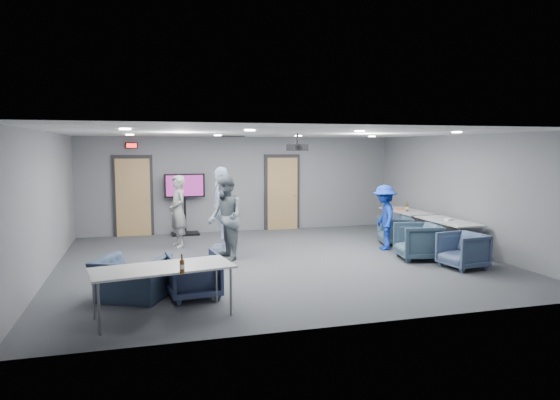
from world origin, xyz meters
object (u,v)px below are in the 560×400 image
object	(u,v)px
table_right_a	(406,212)
chair_front_b	(131,279)
bottle_front	(182,266)
person_b	(225,218)
person_c	(222,209)
person_d	(384,217)
chair_front_a	(194,275)
chair_right_c	(463,251)
table_right_b	(448,222)
table_front_left	(163,270)
chair_right_b	(418,242)
projector	(297,147)
tv_stand	(185,200)
bottle_right	(407,208)
person_a	(178,211)
chair_right_a	(395,231)

from	to	relation	value
table_right_a	chair_front_b	bearing A→B (deg)	118.12
chair_front_b	bottle_front	xyz separation A→B (m)	(0.69, -1.43, 0.49)
person_b	person_c	world-z (taller)	person_c
person_d	chair_front_a	world-z (taller)	person_d
chair_front_a	table_right_a	xyz separation A→B (m)	(6.01, 3.89, 0.32)
person_b	person_d	size ratio (longest dim) A/B	1.20
chair_right_c	table_right_b	bearing A→B (deg)	148.35
person_d	chair_right_c	distance (m)	2.23
table_front_left	bottle_front	distance (m)	0.51
chair_right_b	chair_front_a	distance (m)	5.13
chair_right_b	chair_front_a	world-z (taller)	chair_right_b
chair_front_a	projector	bearing A→B (deg)	-145.02
person_c	chair_front_b	world-z (taller)	person_c
chair_front_a	tv_stand	size ratio (longest dim) A/B	0.48
person_b	bottle_right	xyz separation A→B (m)	(4.98, 1.15, -0.09)
chair_right_c	bottle_right	size ratio (longest dim) A/B	2.94
chair_right_c	tv_stand	xyz separation A→B (m)	(-4.99, 5.38, 0.60)
person_c	chair_right_b	xyz separation A→B (m)	(3.88, -2.09, -0.59)
projector	chair_front_b	bearing A→B (deg)	-172.60
chair_right_b	table_right_b	size ratio (longest dim) A/B	0.49
person_a	person_b	distance (m)	1.93
person_b	bottle_front	world-z (taller)	person_b
person_a	bottle_right	world-z (taller)	person_a
chair_front_a	projector	world-z (taller)	projector
person_d	projector	distance (m)	2.89
person_a	bottle_front	size ratio (longest dim) A/B	6.63
person_c	tv_stand	distance (m)	2.44
table_right_b	bottle_right	bearing A→B (deg)	3.11
chair_front_b	person_b	bearing A→B (deg)	-102.39
tv_stand	projector	bearing A→B (deg)	-62.13
person_b	chair_front_b	world-z (taller)	person_b
chair_right_a	chair_front_a	bearing A→B (deg)	-45.11
bottle_front	bottle_right	bearing A→B (deg)	38.65
person_b	chair_front_a	distance (m)	2.75
person_c	chair_right_a	xyz separation A→B (m)	(4.23, -0.46, -0.63)
chair_right_a	table_front_left	bearing A→B (deg)	-41.32
chair_front_b	table_right_b	xyz separation A→B (m)	(6.97, 1.83, 0.35)
person_b	chair_right_a	bearing A→B (deg)	86.07
chair_right_a	table_right_b	size ratio (longest dim) A/B	0.44
chair_front_a	chair_front_b	world-z (taller)	chair_front_a
chair_front_a	table_front_left	size ratio (longest dim) A/B	0.39
chair_front_b	chair_right_a	bearing A→B (deg)	-128.40
chair_front_b	table_right_b	world-z (taller)	table_right_b
table_right_b	table_front_left	bearing A→B (deg)	113.42
table_right_a	chair_right_b	bearing A→B (deg)	155.59
person_c	table_front_left	bearing A→B (deg)	-2.74
chair_right_b	chair_front_b	world-z (taller)	chair_right_b
table_front_left	bottle_front	xyz separation A→B (m)	(0.24, -0.43, 0.14)
chair_front_b	tv_stand	world-z (taller)	tv_stand
person_b	chair_right_c	distance (m)	4.89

